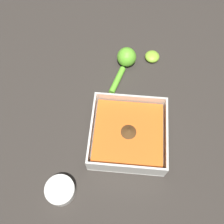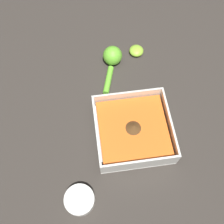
# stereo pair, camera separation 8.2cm
# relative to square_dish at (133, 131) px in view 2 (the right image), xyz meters

# --- Properties ---
(ground_plane) EXTENTS (4.00, 4.00, 0.00)m
(ground_plane) POSITION_rel_square_dish_xyz_m (-0.01, -0.01, -0.03)
(ground_plane) COLOR #332D28
(square_dish) EXTENTS (0.23, 0.23, 0.07)m
(square_dish) POSITION_rel_square_dish_xyz_m (0.00, 0.00, 0.00)
(square_dish) COLOR silver
(square_dish) RESTS_ON ground_plane
(spice_bowl) EXTENTS (0.08, 0.08, 0.03)m
(spice_bowl) POSITION_rel_square_dish_xyz_m (0.18, -0.18, -0.01)
(spice_bowl) COLOR silver
(spice_bowl) RESTS_ON ground_plane
(lemon_squeezer) EXTENTS (0.17, 0.09, 0.07)m
(lemon_squeezer) POSITION_rel_square_dish_xyz_m (-0.28, -0.03, 0.01)
(lemon_squeezer) COLOR #6BC633
(lemon_squeezer) RESTS_ON ground_plane
(lemon_half) EXTENTS (0.05, 0.05, 0.03)m
(lemon_half) POSITION_rel_square_dish_xyz_m (-0.31, 0.07, -0.01)
(lemon_half) COLOR #93CC38
(lemon_half) RESTS_ON ground_plane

